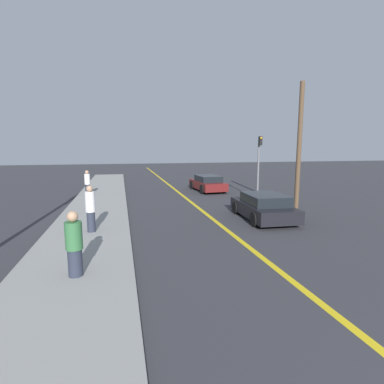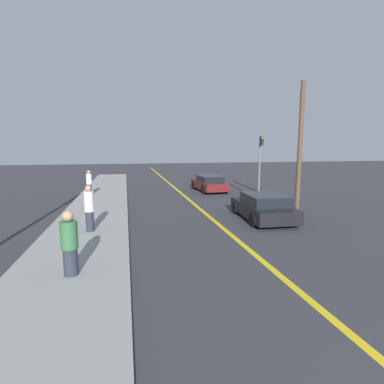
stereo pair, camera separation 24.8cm
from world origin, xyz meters
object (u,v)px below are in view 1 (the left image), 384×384
object	(u,v)px
car_ahead_center	(208,183)
traffic_light	(259,161)
car_near_right_lane	(263,207)
utility_pole	(299,147)
pedestrian_near_curb	(74,244)
pedestrian_far_standing	(87,183)
pedestrian_mid_group	(90,209)

from	to	relation	value
car_ahead_center	traffic_light	xyz separation A→B (m)	(2.07, -4.23, 1.85)
traffic_light	car_near_right_lane	bearing A→B (deg)	-112.96
car_near_right_lane	utility_pole	xyz separation A→B (m)	(2.76, 1.66, 2.72)
car_near_right_lane	pedestrian_near_curb	distance (m)	8.95
pedestrian_far_standing	traffic_light	xyz separation A→B (m)	(10.60, -3.54, 1.48)
car_ahead_center	pedestrian_far_standing	xyz separation A→B (m)	(-8.53, -0.69, 0.37)
car_near_right_lane	pedestrian_far_standing	world-z (taller)	pedestrian_far_standing
traffic_light	utility_pole	size ratio (longest dim) A/B	0.60
pedestrian_far_standing	traffic_light	world-z (taller)	traffic_light
pedestrian_far_standing	utility_pole	bearing A→B (deg)	-30.94
pedestrian_near_curb	pedestrian_mid_group	size ratio (longest dim) A/B	0.93
pedestrian_mid_group	utility_pole	bearing A→B (deg)	13.65
car_near_right_lane	pedestrian_mid_group	size ratio (longest dim) A/B	2.33
traffic_light	utility_pole	bearing A→B (deg)	-78.00
pedestrian_far_standing	utility_pole	xyz separation A→B (m)	(11.29, -6.77, 2.35)
car_near_right_lane	pedestrian_far_standing	bearing A→B (deg)	138.72
pedestrian_mid_group	traffic_light	size ratio (longest dim) A/B	0.45
car_near_right_lane	traffic_light	distance (m)	5.62
car_ahead_center	car_near_right_lane	bearing A→B (deg)	-93.42
car_near_right_lane	car_ahead_center	size ratio (longest dim) A/B	1.01
car_near_right_lane	utility_pole	bearing A→B (deg)	34.37
car_ahead_center	traffic_light	bearing A→B (deg)	-67.35
pedestrian_near_curb	utility_pole	world-z (taller)	utility_pole
pedestrian_near_curb	pedestrian_far_standing	bearing A→B (deg)	94.37
pedestrian_mid_group	pedestrian_far_standing	size ratio (longest dim) A/B	1.08
car_near_right_lane	traffic_light	world-z (taller)	traffic_light
car_ahead_center	traffic_light	world-z (taller)	traffic_light
car_ahead_center	utility_pole	xyz separation A→B (m)	(2.76, -7.46, 2.72)
pedestrian_near_curb	utility_pole	distance (m)	12.38
car_ahead_center	pedestrian_mid_group	world-z (taller)	pedestrian_mid_group
pedestrian_near_curb	traffic_light	xyz separation A→B (m)	(9.59, 9.73, 1.48)
pedestrian_far_standing	traffic_light	size ratio (longest dim) A/B	0.41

